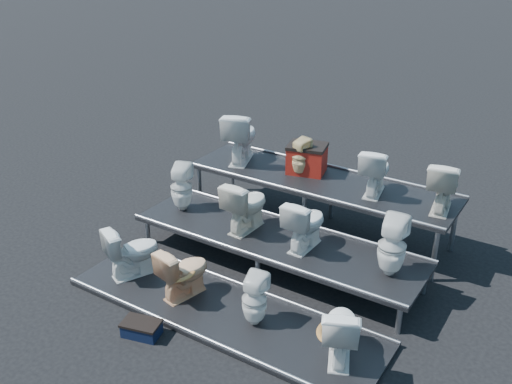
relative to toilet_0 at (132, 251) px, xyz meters
The scene contains 18 objects.
ground 2.02m from the toilet_0, 41.18° to the left, with size 80.00×80.00×0.00m, color black.
tier_front 1.54m from the toilet_0, ahead, with size 4.20×1.20×0.06m, color black.
tier_mid 1.98m from the toilet_0, 41.18° to the left, with size 4.20×1.20×0.46m, color black.
tier_back 2.99m from the toilet_0, 60.25° to the left, with size 4.20×1.20×0.86m, color black.
toilet_0 is the anchor object (origin of this frame).
toilet_1 0.89m from the toilet_0, ahead, with size 0.39×0.69×0.70m, color #E4AC7D.
toilet_2 1.96m from the toilet_0, ahead, with size 0.30×0.31×0.67m, color white.
toilet_3 3.07m from the toilet_0, ahead, with size 0.41×0.71×0.73m, color white.
toilet_4 1.37m from the toilet_0, 98.11° to the left, with size 0.33×0.33×0.73m, color white.
toilet_5 1.68m from the toilet_0, 52.85° to the left, with size 0.42×0.74×0.76m, color beige.
toilet_6 2.36m from the toilet_0, 33.97° to the left, with size 0.40×0.70×0.72m, color white.
toilet_7 3.42m from the toilet_0, 22.53° to the left, with size 0.35×0.36×0.78m, color white.
toilet_8 2.74m from the toilet_0, 89.54° to the left, with size 0.48×0.84×0.85m, color white.
toilet_9 2.93m from the toilet_0, 66.41° to the left, with size 0.27×0.28×0.60m, color beige.
toilet_10 3.60m from the toilet_0, 47.80° to the left, with size 0.40×0.69×0.71m, color white.
toilet_11 4.30m from the toilet_0, 37.94° to the left, with size 0.41×0.71×0.73m, color beige.
red_crate 3.06m from the toilet_0, 67.06° to the left, with size 0.57×0.45×0.41m, color #9F2211.
step_stool 1.30m from the toilet_0, 42.79° to the right, with size 0.43×0.26×0.16m, color black.
Camera 1 is at (3.49, -5.98, 4.42)m, focal length 40.00 mm.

